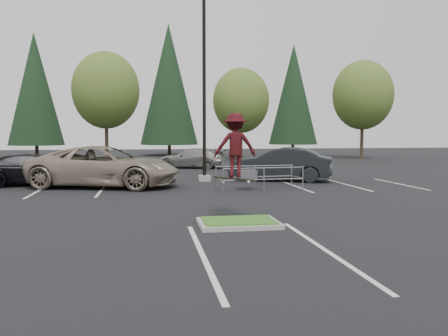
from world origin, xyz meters
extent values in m
plane|color=black|center=(0.00, 0.00, 0.00)|extent=(120.00, 120.00, 0.00)
cube|color=#9A988F|center=(0.00, 0.00, 0.06)|extent=(2.20, 1.60, 0.12)
cube|color=#2D601E|center=(0.00, 0.00, 0.13)|extent=(1.95, 1.35, 0.05)
cube|color=silver|center=(-4.50, 9.00, 0.00)|extent=(0.12, 5.20, 0.01)
cube|color=silver|center=(-7.20, 9.00, 0.00)|extent=(0.12, 5.20, 0.01)
cube|color=silver|center=(4.50, 9.00, 0.00)|extent=(0.12, 5.20, 0.01)
cube|color=silver|center=(7.20, 9.00, 0.00)|extent=(0.12, 5.20, 0.01)
cube|color=silver|center=(9.90, 9.00, 0.00)|extent=(0.12, 5.20, 0.01)
cube|color=silver|center=(-1.35, -3.00, 0.00)|extent=(0.12, 6.00, 0.01)
cube|color=silver|center=(1.35, -3.00, 0.00)|extent=(0.12, 6.00, 0.01)
cube|color=#9A988F|center=(0.50, 12.00, 0.15)|extent=(0.60, 0.60, 0.30)
cylinder|color=black|center=(0.50, 12.00, 5.00)|extent=(0.18, 0.18, 10.00)
cylinder|color=#38281C|center=(-6.00, 30.50, 1.75)|extent=(0.32, 0.32, 3.50)
ellipsoid|color=#305720|center=(-6.00, 30.50, 6.26)|extent=(5.89, 5.89, 6.77)
sphere|color=#305720|center=(-5.40, 30.20, 5.52)|extent=(3.68, 3.68, 3.68)
sphere|color=#305720|center=(-6.50, 30.90, 5.70)|extent=(4.05, 4.05, 4.05)
cylinder|color=#38281C|center=(6.00, 29.80, 1.52)|extent=(0.32, 0.32, 3.04)
ellipsoid|color=#305720|center=(6.00, 29.80, 5.44)|extent=(5.12, 5.12, 5.89)
sphere|color=#305720|center=(6.60, 29.50, 4.80)|extent=(3.20, 3.20, 3.20)
sphere|color=#305720|center=(5.50, 30.20, 4.96)|extent=(3.52, 3.52, 3.52)
cylinder|color=#38281C|center=(18.00, 30.30, 1.71)|extent=(0.32, 0.32, 3.42)
ellipsoid|color=#305720|center=(18.00, 30.30, 6.12)|extent=(5.76, 5.76, 6.62)
sphere|color=#305720|center=(18.60, 30.00, 5.40)|extent=(3.60, 3.60, 3.60)
sphere|color=#305720|center=(17.50, 30.70, 5.58)|extent=(3.96, 3.96, 3.96)
cylinder|color=#38281C|center=(-14.00, 40.00, 0.60)|extent=(0.36, 0.36, 1.20)
cone|color=black|center=(-14.00, 40.00, 7.10)|extent=(5.72, 5.72, 11.80)
cylinder|color=#38281C|center=(0.00, 40.50, 0.60)|extent=(0.36, 0.36, 1.20)
cone|color=black|center=(0.00, 40.50, 7.85)|extent=(6.38, 6.38, 13.30)
cylinder|color=#38281C|center=(14.00, 39.50, 0.60)|extent=(0.36, 0.36, 1.20)
cone|color=black|center=(14.00, 39.50, 6.85)|extent=(5.50, 5.50, 11.30)
cylinder|color=gray|center=(0.73, 7.18, 0.53)|extent=(0.06, 0.06, 1.06)
cylinder|color=gray|center=(0.60, 8.46, 0.53)|extent=(0.06, 0.06, 1.06)
cylinder|color=gray|center=(2.56, 7.36, 0.53)|extent=(0.06, 0.06, 1.06)
cylinder|color=gray|center=(2.44, 8.64, 0.53)|extent=(0.06, 0.06, 1.06)
cylinder|color=gray|center=(4.40, 7.54, 0.53)|extent=(0.06, 0.06, 1.06)
cylinder|color=gray|center=(4.27, 8.82, 0.53)|extent=(0.06, 0.06, 1.06)
cylinder|color=gray|center=(2.56, 7.36, 0.51)|extent=(3.67, 0.40, 0.05)
cylinder|color=gray|center=(2.56, 7.36, 1.01)|extent=(3.67, 0.40, 0.05)
cylinder|color=gray|center=(2.44, 8.64, 0.51)|extent=(3.67, 0.40, 0.05)
cylinder|color=gray|center=(2.44, 8.64, 1.01)|extent=(3.67, 0.40, 0.05)
cube|color=gray|center=(1.95, 7.95, 0.66)|extent=(0.83, 0.55, 0.44)
cube|color=black|center=(0.09, 1.00, 1.20)|extent=(1.26, 0.46, 0.19)
cylinder|color=beige|center=(-0.28, 0.87, 1.13)|extent=(0.08, 0.04, 0.08)
cylinder|color=beige|center=(-0.28, 1.13, 1.13)|extent=(0.08, 0.04, 0.08)
cylinder|color=beige|center=(0.47, 0.87, 1.13)|extent=(0.08, 0.04, 0.08)
cylinder|color=beige|center=(0.47, 1.13, 1.13)|extent=(0.08, 0.04, 0.08)
imported|color=maroon|center=(0.09, 1.00, 2.19)|extent=(1.27, 0.79, 1.89)
imported|color=gray|center=(-4.50, 10.09, 0.96)|extent=(7.55, 5.05, 1.93)
imported|color=black|center=(-8.00, 11.50, 0.75)|extent=(5.47, 2.93, 1.51)
imported|color=black|center=(4.50, 11.50, 0.88)|extent=(5.66, 3.83, 1.76)
imported|color=gray|center=(0.75, 21.16, 0.72)|extent=(5.31, 3.45, 1.43)
camera|label=1|loc=(-2.47, -12.70, 2.57)|focal=38.00mm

